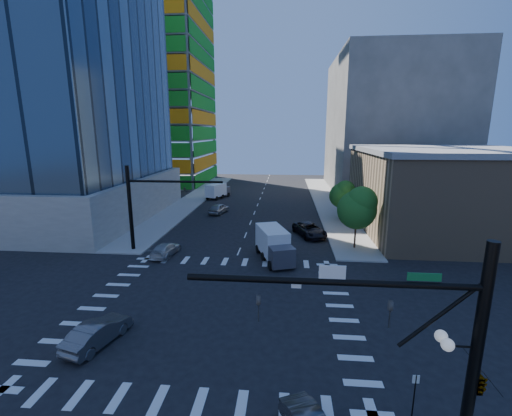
# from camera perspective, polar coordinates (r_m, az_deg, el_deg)

# --- Properties ---
(ground) EXTENTS (160.00, 160.00, 0.00)m
(ground) POSITION_cam_1_polar(r_m,az_deg,el_deg) (26.20, -6.58, -16.11)
(ground) COLOR black
(ground) RESTS_ON ground
(road_markings) EXTENTS (20.00, 20.00, 0.01)m
(road_markings) POSITION_cam_1_polar(r_m,az_deg,el_deg) (26.19, -6.58, -16.10)
(road_markings) COLOR silver
(road_markings) RESTS_ON ground
(sidewalk_ne) EXTENTS (5.00, 60.00, 0.15)m
(sidewalk_ne) POSITION_cam_1_polar(r_m,az_deg,el_deg) (64.16, 11.77, 1.10)
(sidewalk_ne) COLOR #9B9892
(sidewalk_ne) RESTS_ON ground
(sidewalk_nw) EXTENTS (5.00, 60.00, 0.15)m
(sidewalk_nw) POSITION_cam_1_polar(r_m,az_deg,el_deg) (66.04, -10.31, 1.49)
(sidewalk_nw) COLOR #9B9892
(sidewalk_nw) RESTS_ON ground
(construction_building) EXTENTS (25.16, 34.50, 70.60)m
(construction_building) POSITION_cam_1_polar(r_m,az_deg,el_deg) (91.18, -16.76, 19.68)
(construction_building) COLOR slate
(construction_building) RESTS_ON ground
(commercial_building) EXTENTS (20.50, 22.50, 10.60)m
(commercial_building) POSITION_cam_1_polar(r_m,az_deg,el_deg) (49.35, 29.07, 2.56)
(commercial_building) COLOR #917554
(commercial_building) RESTS_ON ground
(bg_building_ne) EXTENTS (24.00, 30.00, 28.00)m
(bg_building_ne) POSITION_cam_1_polar(r_m,az_deg,el_deg) (80.59, 21.53, 12.76)
(bg_building_ne) COLOR #5C5853
(bg_building_ne) RESTS_ON ground
(signal_mast_se) EXTENTS (10.51, 2.48, 9.00)m
(signal_mast_se) POSITION_cam_1_polar(r_m,az_deg,el_deg) (14.49, 29.42, -20.52)
(signal_mast_se) COLOR black
(signal_mast_se) RESTS_ON sidewalk_se
(signal_mast_nw) EXTENTS (10.20, 0.40, 9.00)m
(signal_mast_nw) POSITION_cam_1_polar(r_m,az_deg,el_deg) (37.75, -18.27, 1.18)
(signal_mast_nw) COLOR black
(signal_mast_nw) RESTS_ON sidewalk_nw
(tree_south) EXTENTS (4.16, 4.16, 6.82)m
(tree_south) POSITION_cam_1_polar(r_m,az_deg,el_deg) (38.02, 16.69, 0.12)
(tree_south) COLOR #382316
(tree_south) RESTS_ON sidewalk_ne
(tree_north) EXTENTS (3.54, 3.52, 5.78)m
(tree_north) POSITION_cam_1_polar(r_m,az_deg,el_deg) (49.79, 14.28, 2.29)
(tree_north) COLOR #382316
(tree_north) RESTS_ON sidewalk_ne
(no_parking_sign) EXTENTS (0.30, 0.06, 2.20)m
(no_parking_sign) POSITION_cam_1_polar(r_m,az_deg,el_deg) (18.44, 24.92, -25.98)
(no_parking_sign) COLOR black
(no_parking_sign) RESTS_ON ground
(car_nb_far) EXTENTS (4.53, 6.34, 1.60)m
(car_nb_far) POSITION_cam_1_polar(r_m,az_deg,el_deg) (42.55, 8.92, -3.59)
(car_nb_far) COLOR black
(car_nb_far) RESTS_ON ground
(car_sb_near) EXTENTS (2.30, 4.71, 1.32)m
(car_sb_near) POSITION_cam_1_polar(r_m,az_deg,el_deg) (36.85, -14.85, -6.67)
(car_sb_near) COLOR #BBBBBB
(car_sb_near) RESTS_ON ground
(car_sb_mid) EXTENTS (2.84, 4.95, 1.59)m
(car_sb_mid) POSITION_cam_1_polar(r_m,az_deg,el_deg) (54.00, -6.22, -0.06)
(car_sb_mid) COLOR #979A9E
(car_sb_mid) RESTS_ON ground
(car_sb_cross) EXTENTS (2.67, 4.74, 1.48)m
(car_sb_cross) POSITION_cam_1_polar(r_m,az_deg,el_deg) (23.87, -24.86, -18.32)
(car_sb_cross) COLOR #4F5054
(car_sb_cross) RESTS_ON ground
(box_truck_near) EXTENTS (4.27, 6.37, 3.08)m
(box_truck_near) POSITION_cam_1_polar(r_m,az_deg,el_deg) (34.11, 3.16, -6.57)
(box_truck_near) COLOR black
(box_truck_near) RESTS_ON ground
(box_truck_far) EXTENTS (4.12, 5.87, 2.83)m
(box_truck_far) POSITION_cam_1_polar(r_m,az_deg,el_deg) (66.59, -6.28, 2.74)
(box_truck_far) COLOR black
(box_truck_far) RESTS_ON ground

